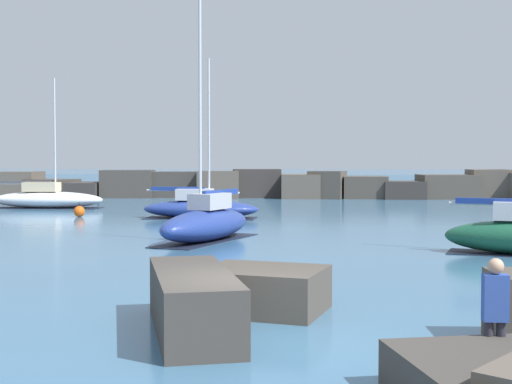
% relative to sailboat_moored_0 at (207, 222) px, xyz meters
% --- Properties ---
extents(ground_plane, '(600.00, 600.00, 0.00)m').
position_rel_sailboat_moored_0_xyz_m(ground_plane, '(3.17, -16.24, -0.75)').
color(ground_plane, '#3D6B8E').
extents(open_sea_beyond, '(400.00, 116.00, 0.01)m').
position_rel_sailboat_moored_0_xyz_m(open_sea_beyond, '(3.17, 95.16, -0.75)').
color(open_sea_beyond, '#2D5B7F').
rests_on(open_sea_beyond, ground).
extents(breakwater_jetty, '(58.87, 6.53, 2.56)m').
position_rel_sailboat_moored_0_xyz_m(breakwater_jetty, '(5.06, 35.10, 0.34)').
color(breakwater_jetty, brown).
rests_on(breakwater_jetty, ground).
extents(foreground_rocks, '(9.83, 9.60, 1.26)m').
position_rel_sailboat_moored_0_xyz_m(foreground_rocks, '(5.99, -16.78, -0.26)').
color(foreground_rocks, brown).
rests_on(foreground_rocks, ground).
extents(sailboat_moored_0, '(3.95, 6.85, 10.57)m').
position_rel_sailboat_moored_0_xyz_m(sailboat_moored_0, '(0.00, 0.00, 0.00)').
color(sailboat_moored_0, navy).
rests_on(sailboat_moored_0, ground).
extents(sailboat_moored_4, '(7.87, 2.45, 8.99)m').
position_rel_sailboat_moored_0_xyz_m(sailboat_moored_4, '(-14.11, 19.37, -0.08)').
color(sailboat_moored_4, white).
rests_on(sailboat_moored_4, ground).
extents(sailboat_moored_5, '(6.71, 2.72, 9.05)m').
position_rel_sailboat_moored_0_xyz_m(sailboat_moored_5, '(-2.10, 11.43, -0.13)').
color(sailboat_moored_5, navy).
rests_on(sailboat_moored_5, ground).
extents(mooring_buoy_orange_near, '(0.64, 0.64, 0.84)m').
position_rel_sailboat_moored_0_xyz_m(mooring_buoy_orange_near, '(-9.28, 11.83, -0.43)').
color(mooring_buoy_orange_near, '#EA5914').
rests_on(mooring_buoy_orange_near, ground).
extents(person_on_rocks, '(0.36, 0.24, 1.80)m').
position_rel_sailboat_moored_0_xyz_m(person_on_rocks, '(6.99, -18.04, 0.27)').
color(person_on_rocks, '#282833').
rests_on(person_on_rocks, ground).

